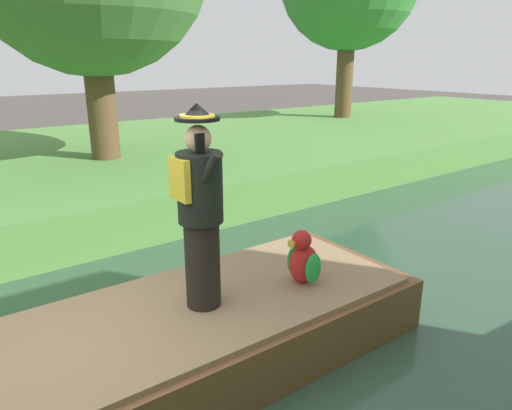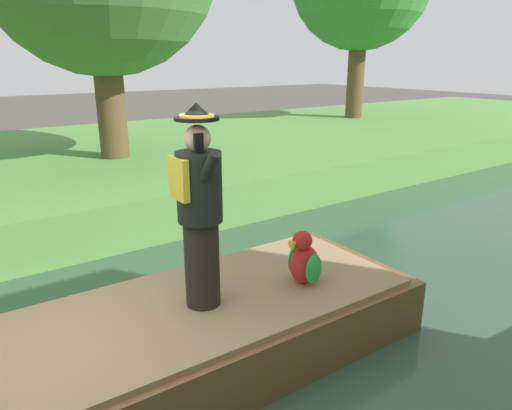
% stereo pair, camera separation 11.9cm
% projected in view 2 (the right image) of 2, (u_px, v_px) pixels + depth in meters
% --- Properties ---
extents(boat, '(1.85, 4.22, 0.61)m').
position_uv_depth(boat, '(210.00, 328.00, 4.54)').
color(boat, brown).
rests_on(boat, canal_water).
extents(person_pirate, '(0.61, 0.42, 1.85)m').
position_uv_depth(person_pirate, '(200.00, 210.00, 4.10)').
color(person_pirate, black).
rests_on(person_pirate, boat).
extents(parrot_plush, '(0.36, 0.35, 0.57)m').
position_uv_depth(parrot_plush, '(304.00, 261.00, 4.71)').
color(parrot_plush, red).
rests_on(parrot_plush, boat).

